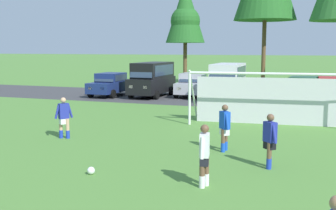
% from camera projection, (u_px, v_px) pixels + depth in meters
% --- Properties ---
extents(ground_plane, '(400.00, 400.00, 0.00)m').
position_uv_depth(ground_plane, '(223.00, 131.00, 17.97)').
color(ground_plane, '#518438').
extents(parking_lot_strip, '(52.00, 8.40, 0.01)m').
position_uv_depth(parking_lot_strip, '(258.00, 101.00, 28.41)').
color(parking_lot_strip, '#3D3D3F').
rests_on(parking_lot_strip, ground).
extents(soccer_ball, '(0.22, 0.22, 0.22)m').
position_uv_depth(soccer_ball, '(91.00, 171.00, 11.80)').
color(soccer_ball, white).
rests_on(soccer_ball, ground).
extents(soccer_goal, '(7.57, 2.65, 2.57)m').
position_uv_depth(soccer_goal, '(270.00, 98.00, 19.24)').
color(soccer_goal, white).
rests_on(soccer_goal, ground).
extents(player_striker_near, '(0.30, 0.75, 1.64)m').
position_uv_depth(player_striker_near, '(204.00, 156.00, 10.66)').
color(player_striker_near, brown).
rests_on(player_striker_near, ground).
extents(player_defender_far, '(0.56, 0.60, 1.64)m').
position_uv_depth(player_defender_far, '(64.00, 118.00, 16.45)').
color(player_defender_far, tan).
rests_on(player_defender_far, ground).
extents(player_winger_left, '(0.48, 0.67, 1.64)m').
position_uv_depth(player_winger_left, '(225.00, 128.00, 14.38)').
color(player_winger_left, brown).
rests_on(player_winger_left, ground).
extents(player_winger_right, '(0.52, 0.64, 1.64)m').
position_uv_depth(player_winger_right, '(270.00, 141.00, 12.35)').
color(player_winger_right, brown).
rests_on(player_winger_right, ground).
extents(parked_car_slot_far_left, '(2.07, 4.21, 1.72)m').
position_uv_depth(parked_car_slot_far_left, '(110.00, 84.00, 31.10)').
color(parked_car_slot_far_left, navy).
rests_on(parked_car_slot_far_left, ground).
extents(parked_car_slot_left, '(2.29, 4.85, 2.52)m').
position_uv_depth(parked_car_slot_left, '(152.00, 78.00, 30.63)').
color(parked_car_slot_left, black).
rests_on(parked_car_slot_left, ground).
extents(parked_car_slot_center_left, '(2.24, 4.30, 1.72)m').
position_uv_depth(parked_car_slot_center_left, '(192.00, 85.00, 30.85)').
color(parked_car_slot_center_left, '#B2B2BC').
rests_on(parked_car_slot_center_left, ground).
extents(parked_car_slot_center, '(2.27, 4.84, 2.52)m').
position_uv_depth(parked_car_slot_center, '(228.00, 81.00, 28.17)').
color(parked_car_slot_center, silver).
rests_on(parked_car_slot_center, ground).
extents(parked_car_slot_center_right, '(2.26, 4.31, 1.72)m').
position_uv_depth(parked_car_slot_center_right, '(303.00, 90.00, 27.17)').
color(parked_car_slot_center_right, '#194C2D').
rests_on(parked_car_slot_center_right, ground).
extents(parked_car_slot_right, '(2.12, 4.24, 1.72)m').
position_uv_depth(parked_car_slot_right, '(331.00, 90.00, 26.76)').
color(parked_car_slot_right, red).
rests_on(parked_car_slot_right, ground).
extents(tree_left_edge, '(3.66, 3.66, 9.76)m').
position_uv_depth(tree_left_edge, '(185.00, 14.00, 38.50)').
color(tree_left_edge, brown).
rests_on(tree_left_edge, ground).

